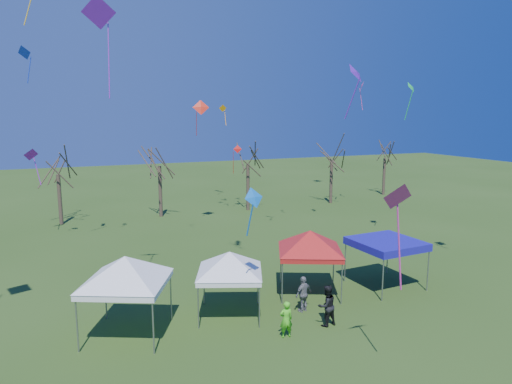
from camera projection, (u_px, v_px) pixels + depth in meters
ground at (319, 324)px, 20.33m from camera, size 140.00×140.00×0.00m
tree_1 at (57, 156)px, 37.76m from camera, size 3.42×3.42×7.54m
tree_2 at (159, 148)px, 40.59m from camera, size 3.71×3.71×8.18m
tree_3 at (248, 148)px, 43.48m from camera, size 3.59×3.59×7.91m
tree_4 at (332, 145)px, 46.95m from camera, size 3.58×3.58×7.89m
tree_5 at (385, 145)px, 52.03m from camera, size 3.39×3.39×7.46m
tent_white_west at (125, 262)px, 18.78m from camera, size 4.27×4.27×4.01m
tent_white_mid at (230, 256)px, 20.75m from camera, size 3.74×3.74×3.54m
tent_red at (310, 235)px, 23.35m from camera, size 4.12×4.12×3.88m
tent_blue at (386, 244)px, 24.43m from camera, size 3.47×3.47×2.57m
person_dark at (327, 306)px, 20.04m from camera, size 0.98×0.80×1.85m
person_green at (286, 319)px, 18.99m from camera, size 0.59×0.41×1.58m
person_grey at (304, 294)px, 21.49m from camera, size 1.09×0.73×1.73m
kite_13 at (31, 155)px, 33.35m from camera, size 1.31×1.16×2.79m
kite_8 at (99, 13)px, 19.63m from camera, size 1.62×1.09×4.37m
kite_2 at (25, 53)px, 33.51m from camera, size 1.25×1.15×2.76m
kite_22 at (237, 150)px, 42.73m from camera, size 0.96×0.82×2.76m
kite_17 at (411, 88)px, 30.86m from camera, size 1.02×0.89×2.61m
kite_27 at (356, 73)px, 22.30m from camera, size 1.35×1.25×2.75m
kite_11 at (201, 107)px, 35.23m from camera, size 1.39×0.90×2.81m
kite_1 at (254, 198)px, 17.94m from camera, size 0.96×0.67×1.98m
kite_19 at (223, 109)px, 39.71m from camera, size 0.70×0.49×1.84m
kite_5 at (397, 198)px, 14.84m from camera, size 1.14×0.71×3.69m
kite_12 at (362, 86)px, 43.43m from camera, size 0.73×0.92×2.72m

